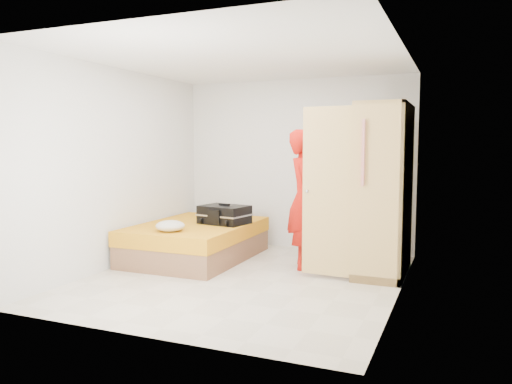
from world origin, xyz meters
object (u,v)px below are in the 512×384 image
at_px(bed, 196,241).
at_px(round_cushion, 170,226).
at_px(wardrobe, 379,194).
at_px(suitcase, 224,215).
at_px(person, 304,199).

relative_size(bed, round_cushion, 5.45).
xyz_separation_m(wardrobe, suitcase, (-2.13, 0.01, -0.37)).
distance_m(suitcase, round_cushion, 0.91).
relative_size(suitcase, round_cushion, 1.98).
xyz_separation_m(bed, round_cushion, (0.01, -0.69, 0.32)).
bearing_deg(person, suitcase, 66.35).
bearing_deg(person, round_cushion, 95.57).
bearing_deg(round_cushion, bed, 90.53).
distance_m(wardrobe, suitcase, 2.17).
relative_size(bed, suitcase, 2.75).
bearing_deg(suitcase, bed, -147.58).
height_order(bed, wardrobe, wardrobe).
height_order(wardrobe, round_cushion, wardrobe).
relative_size(wardrobe, person, 1.17).
relative_size(person, round_cushion, 4.85).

